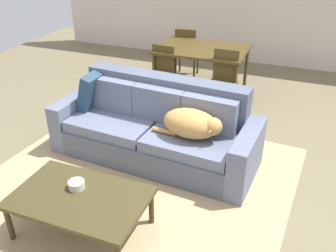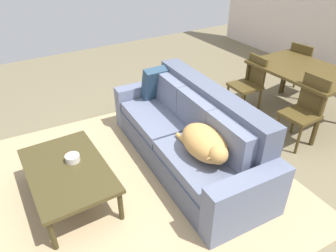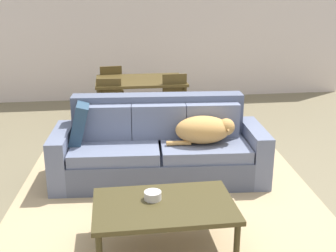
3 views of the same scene
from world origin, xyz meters
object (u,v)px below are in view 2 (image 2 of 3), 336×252
bowl_on_coffee_table (73,158)px  dining_chair_near_right (305,108)px  dog_on_left_cushion (205,144)px  throw_pillow_by_left_arm (159,83)px  dining_chair_far_left (301,67)px  dining_chair_near_left (249,82)px  dining_table (303,73)px  coffee_table (67,171)px  couch (190,136)px

bowl_on_coffee_table → dining_chair_near_right: dining_chair_near_right is taller
dog_on_left_cushion → throw_pillow_by_left_arm: (-1.37, 0.28, 0.05)m
bowl_on_coffee_table → dining_chair_far_left: 3.91m
bowl_on_coffee_table → dining_chair_near_left: dining_chair_near_left is taller
throw_pillow_by_left_arm → bowl_on_coffee_table: 1.59m
dining_table → dining_chair_far_left: (-0.46, 0.60, -0.19)m
throw_pillow_by_left_arm → dining_chair_near_right: 1.89m
dining_chair_near_right → dog_on_left_cushion: bearing=-88.1°
bowl_on_coffee_table → coffee_table: bearing=-46.7°
couch → dining_chair_near_left: bearing=114.8°
bowl_on_coffee_table → dining_chair_near_left: 2.79m
dog_on_left_cushion → dining_chair_near_left: bearing=126.6°
bowl_on_coffee_table → dining_chair_far_left: dining_chair_far_left is taller
throw_pillow_by_left_arm → dining_chair_near_right: bearing=46.1°
dog_on_left_cushion → dining_table: (-0.55, 2.15, 0.08)m
couch → dining_chair_near_left: couch is taller
couch → dining_chair_near_left: 1.57m
dining_table → throw_pillow_by_left_arm: bearing=-113.8°
throw_pillow_by_left_arm → dining_chair_near_right: dining_chair_near_right is taller
dog_on_left_cushion → coffee_table: bearing=-112.5°
dining_chair_near_left → dining_chair_far_left: size_ratio=0.97×
dining_chair_near_left → dining_chair_far_left: 1.12m
dining_chair_near_right → dining_chair_far_left: size_ratio=1.02×
throw_pillow_by_left_arm → dining_table: bearing=66.2°
throw_pillow_by_left_arm → bowl_on_coffee_table: (0.68, -1.42, -0.23)m
throw_pillow_by_left_arm → dining_chair_near_left: size_ratio=0.53×
coffee_table → dining_chair_far_left: bearing=95.7°
couch → bowl_on_coffee_table: 1.33m
dining_chair_near_left → dining_chair_far_left: bearing=92.6°
couch → bowl_on_coffee_table: (-0.21, -1.31, 0.08)m
couch → dog_on_left_cushion: couch is taller
couch → throw_pillow_by_left_arm: (-0.89, 0.11, 0.31)m
coffee_table → dining_chair_near_right: dining_chair_near_right is taller
throw_pillow_by_left_arm → dog_on_left_cushion: bearing=-11.5°
couch → bowl_on_coffee_table: bearing=-95.1°
couch → dining_chair_far_left: size_ratio=2.72×
dining_table → dining_chair_far_left: bearing=127.4°
dog_on_left_cushion → dining_table: 2.22m
dog_on_left_cushion → dining_chair_near_left: dining_chair_near_left is taller
dog_on_left_cushion → throw_pillow_by_left_arm: size_ratio=1.66×
bowl_on_coffee_table → dining_chair_far_left: (-0.31, 3.90, 0.07)m
dining_table → dining_chair_far_left: size_ratio=1.54×
dining_chair_near_left → throw_pillow_by_left_arm: bearing=-99.4°
throw_pillow_by_left_arm → dining_chair_far_left: size_ratio=0.52×
throw_pillow_by_left_arm → dining_chair_near_left: 1.40m
throw_pillow_by_left_arm → dining_chair_far_left: 2.51m
couch → dining_chair_far_left: (-0.52, 2.58, 0.15)m
coffee_table → bowl_on_coffee_table: bowl_on_coffee_table is taller
bowl_on_coffee_table → dining_table: dining_table is taller
couch → coffee_table: bearing=-91.2°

